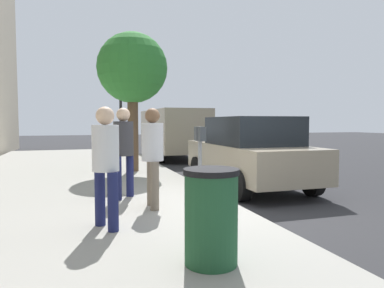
% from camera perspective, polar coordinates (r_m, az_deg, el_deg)
% --- Properties ---
extents(ground_plane, '(80.00, 80.00, 0.00)m').
position_cam_1_polar(ground_plane, '(6.85, 6.28, -10.34)').
color(ground_plane, '#2B2B2D').
rests_on(ground_plane, ground).
extents(sidewalk_slab, '(28.00, 6.00, 0.15)m').
position_cam_1_polar(sidewalk_slab, '(6.26, -20.14, -11.16)').
color(sidewalk_slab, gray).
rests_on(sidewalk_slab, ground_plane).
extents(parking_meter, '(0.36, 0.12, 1.41)m').
position_cam_1_polar(parking_meter, '(6.43, 1.30, -0.69)').
color(parking_meter, gray).
rests_on(parking_meter, sidewalk_slab).
extents(pedestrian_at_meter, '(0.53, 0.38, 1.73)m').
position_cam_1_polar(pedestrian_at_meter, '(6.15, -6.39, -0.90)').
color(pedestrian_at_meter, '#726656').
rests_on(pedestrian_at_meter, sidewalk_slab).
extents(pedestrian_bystander, '(0.49, 0.37, 1.71)m').
position_cam_1_polar(pedestrian_bystander, '(5.06, -13.77, -2.17)').
color(pedestrian_bystander, '#191E4C').
rests_on(pedestrian_bystander, sidewalk_slab).
extents(parking_officer, '(0.42, 0.42, 1.77)m').
position_cam_1_polar(parking_officer, '(7.00, -10.99, -0.18)').
color(parking_officer, '#191E4C').
rests_on(parking_officer, sidewalk_slab).
extents(parked_sedan_near, '(4.42, 2.01, 1.77)m').
position_cam_1_polar(parked_sedan_near, '(8.96, 9.25, -1.27)').
color(parked_sedan_near, gray).
rests_on(parked_sedan_near, ground_plane).
extents(parked_van_far, '(5.21, 2.14, 2.18)m').
position_cam_1_polar(parked_van_far, '(15.92, -3.09, 2.18)').
color(parked_van_far, gray).
rests_on(parked_van_far, ground_plane).
extents(street_tree, '(2.10, 2.10, 4.17)m').
position_cam_1_polar(street_tree, '(10.96, -9.61, 11.79)').
color(street_tree, brown).
rests_on(street_tree, sidewalk_slab).
extents(traffic_signal, '(0.24, 0.44, 3.60)m').
position_cam_1_polar(traffic_signal, '(15.74, -11.09, 6.91)').
color(traffic_signal, black).
rests_on(traffic_signal, sidewalk_slab).
extents(trash_bin, '(0.59, 0.59, 1.01)m').
position_cam_1_polar(trash_bin, '(3.78, 3.10, -11.57)').
color(trash_bin, '#1E4C2D').
rests_on(trash_bin, sidewalk_slab).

